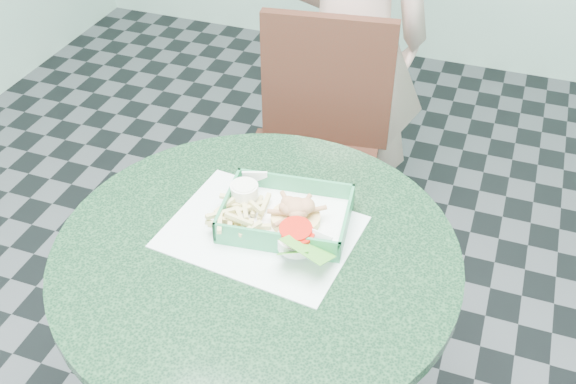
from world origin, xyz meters
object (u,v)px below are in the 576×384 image
(diner_person, at_px, (351,41))
(sauce_ramekin, at_px, (248,194))
(cafe_table, at_px, (258,306))
(food_basket, at_px, (286,224))
(crab_sandwich, at_px, (295,218))
(dining_chair, at_px, (315,141))

(diner_person, height_order, sauce_ramekin, diner_person)
(cafe_table, bearing_deg, food_basket, 71.28)
(sauce_ramekin, bearing_deg, crab_sandwich, -17.89)
(diner_person, bearing_deg, cafe_table, 74.51)
(dining_chair, height_order, sauce_ramekin, dining_chair)
(cafe_table, bearing_deg, crab_sandwich, 58.09)
(food_basket, bearing_deg, sauce_ramekin, 162.24)
(dining_chair, distance_m, sauce_ramekin, 0.69)
(dining_chair, distance_m, food_basket, 0.72)
(food_basket, distance_m, sauce_ramekin, 0.12)
(food_basket, bearing_deg, cafe_table, -108.72)
(food_basket, distance_m, crab_sandwich, 0.04)
(sauce_ramekin, bearing_deg, diner_person, 90.33)
(crab_sandwich, bearing_deg, food_basket, 161.49)
(dining_chair, bearing_deg, food_basket, -86.44)
(dining_chair, relative_size, crab_sandwich, 8.22)
(crab_sandwich, relative_size, sauce_ramekin, 1.70)
(dining_chair, bearing_deg, cafe_table, -90.48)
(cafe_table, xyz_separation_m, crab_sandwich, (0.06, 0.09, 0.22))
(dining_chair, relative_size, food_basket, 3.26)
(sauce_ramekin, bearing_deg, dining_chair, 92.83)
(diner_person, bearing_deg, dining_chair, 65.21)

